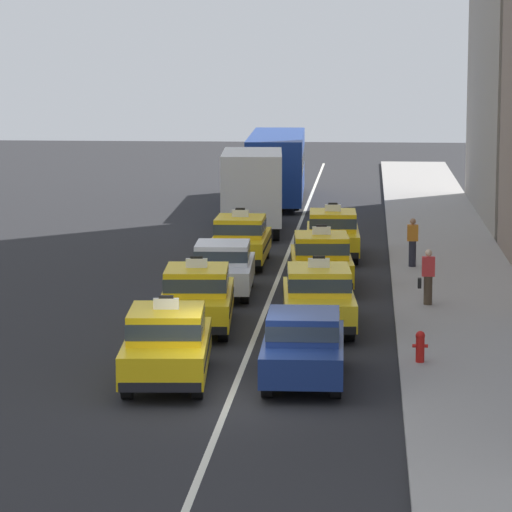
% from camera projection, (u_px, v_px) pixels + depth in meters
% --- Properties ---
extents(ground_plane, '(160.00, 160.00, 0.00)m').
position_uv_depth(ground_plane, '(231.00, 397.00, 29.66)').
color(ground_plane, '#232326').
extents(lane_stripe_left_right, '(0.14, 80.00, 0.01)m').
position_uv_depth(lane_stripe_left_right, '(287.00, 257.00, 49.38)').
color(lane_stripe_left_right, silver).
rests_on(lane_stripe_left_right, ground).
extents(sidewalk_curb, '(4.00, 90.00, 0.15)m').
position_uv_depth(sidewalk_curb, '(455.00, 281.00, 43.99)').
color(sidewalk_curb, '#9E9993').
rests_on(sidewalk_curb, ground).
extents(taxi_left_nearest, '(2.14, 4.68, 1.96)m').
position_uv_depth(taxi_left_nearest, '(167.00, 343.00, 30.89)').
color(taxi_left_nearest, black).
rests_on(taxi_left_nearest, ground).
extents(taxi_left_second, '(2.11, 4.67, 1.96)m').
position_uv_depth(taxi_left_second, '(197.00, 297.00, 36.63)').
color(taxi_left_second, black).
rests_on(taxi_left_second, ground).
extents(sedan_left_third, '(1.95, 4.37, 1.58)m').
position_uv_depth(sedan_left_third, '(223.00, 267.00, 41.78)').
color(sedan_left_third, black).
rests_on(sedan_left_third, ground).
extents(taxi_left_fourth, '(1.84, 4.57, 1.96)m').
position_uv_depth(taxi_left_fourth, '(240.00, 239.00, 47.46)').
color(taxi_left_fourth, black).
rests_on(taxi_left_fourth, ground).
extents(box_truck_left_fifth, '(2.67, 7.09, 3.27)m').
position_uv_depth(box_truck_left_fifth, '(252.00, 188.00, 55.67)').
color(box_truck_left_fifth, black).
rests_on(box_truck_left_fifth, ground).
extents(bus_left_sixth, '(2.90, 11.28, 3.22)m').
position_uv_depth(bus_left_sixth, '(277.00, 164.00, 66.59)').
color(bus_left_sixth, black).
rests_on(bus_left_sixth, ground).
extents(sedan_right_nearest, '(1.84, 4.33, 1.58)m').
position_uv_depth(sedan_right_nearest, '(303.00, 345.00, 30.88)').
color(sedan_right_nearest, black).
rests_on(sedan_right_nearest, ground).
extents(taxi_right_second, '(2.11, 4.67, 1.96)m').
position_uv_depth(taxi_right_second, '(318.00, 296.00, 36.66)').
color(taxi_right_second, black).
rests_on(taxi_right_second, ground).
extents(taxi_right_third, '(2.11, 4.67, 1.96)m').
position_uv_depth(taxi_right_third, '(321.00, 259.00, 43.04)').
color(taxi_right_third, black).
rests_on(taxi_right_third, ground).
extents(taxi_right_fourth, '(1.97, 4.62, 1.96)m').
position_uv_depth(taxi_right_fourth, '(333.00, 233.00, 49.04)').
color(taxi_right_fourth, black).
rests_on(taxi_right_fourth, ground).
extents(pedestrian_near_crosswalk, '(0.47, 0.24, 1.57)m').
position_uv_depth(pedestrian_near_crosswalk, '(428.00, 277.00, 39.40)').
color(pedestrian_near_crosswalk, '#473828').
rests_on(pedestrian_near_crosswalk, sidewalk_curb).
extents(pedestrian_mid_block, '(0.36, 0.24, 1.60)m').
position_uv_depth(pedestrian_mid_block, '(413.00, 242.00, 46.21)').
color(pedestrian_mid_block, '#23232D').
rests_on(pedestrian_mid_block, sidewalk_curb).
extents(fire_hydrant, '(0.36, 0.22, 0.73)m').
position_uv_depth(fire_hydrant, '(420.00, 345.00, 32.25)').
color(fire_hydrant, red).
rests_on(fire_hydrant, sidewalk_curb).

